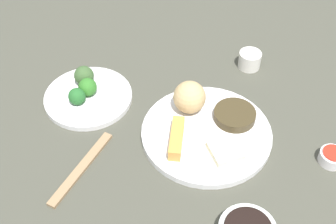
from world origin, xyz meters
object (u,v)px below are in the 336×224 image
Objects in this scene: sauce_ramekin_sweet_and_sour at (332,157)px; teacup at (250,60)px; main_plate at (206,132)px; chopsticks_pair at (82,168)px; broccoli_plate at (88,97)px.

teacup reaches higher than sauce_ramekin_sweet_and_sour.
chopsticks_pair is at bearing -176.59° from main_plate.
broccoli_plate is at bearing 76.72° from chopsticks_pair.
main_plate is 1.37× the size of broccoli_plate.
broccoli_plate is 3.68× the size of teacup.
broccoli_plate reaches higher than chopsticks_pair.
broccoli_plate is 0.59m from sauce_ramekin_sweet_and_sour.
sauce_ramekin_sweet_and_sour is 0.26× the size of chopsticks_pair.
main_plate reaches higher than chopsticks_pair.
teacup is (-0.04, 0.35, 0.01)m from sauce_ramekin_sweet_and_sour.
main_plate reaches higher than broccoli_plate.
chopsticks_pair is at bearing -156.09° from teacup.
main_plate is 0.28m from sauce_ramekin_sweet_and_sour.
broccoli_plate is at bearing 141.09° from main_plate.
main_plate is at bearing -38.91° from broccoli_plate.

